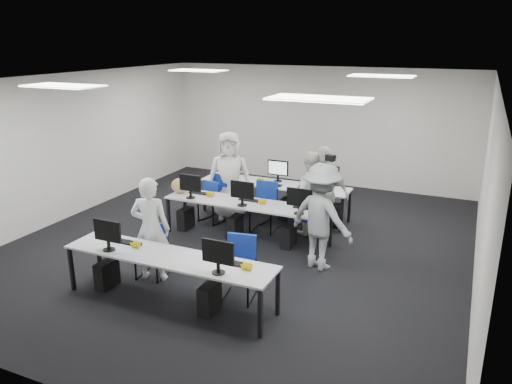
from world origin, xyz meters
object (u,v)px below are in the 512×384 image
at_px(desk_front, 169,259).
at_px(student_0, 151,229).
at_px(desk_mid, 247,205).
at_px(chair_6, 273,212).
at_px(photographer, 321,217).
at_px(chair_3, 264,216).
at_px(student_3, 322,193).
at_px(chair_7, 309,218).
at_px(chair_0, 153,260).
at_px(student_1, 309,193).
at_px(student_2, 229,176).
at_px(chair_1, 239,279).
at_px(chair_5, 217,207).
at_px(chair_4, 306,226).
at_px(chair_2, 214,207).

relative_size(desk_front, student_0, 1.91).
distance_m(desk_mid, chair_6, 1.04).
bearing_deg(photographer, desk_front, 69.98).
height_order(chair_3, photographer, photographer).
relative_size(desk_mid, student_3, 1.79).
bearing_deg(desk_front, chair_7, 74.85).
xyz_separation_m(chair_0, chair_7, (1.67, 2.89, -0.01)).
xyz_separation_m(student_0, photographer, (2.30, 1.47, 0.06)).
height_order(desk_front, student_1, student_1).
xyz_separation_m(chair_0, student_3, (1.98, 2.69, 0.62)).
bearing_deg(student_2, chair_0, -109.23).
height_order(desk_mid, photographer, photographer).
relative_size(chair_6, photographer, 0.47).
relative_size(chair_3, student_3, 0.54).
height_order(chair_1, chair_3, chair_3).
distance_m(desk_front, chair_5, 3.52).
bearing_deg(student_1, photographer, 94.85).
height_order(desk_front, chair_1, chair_1).
bearing_deg(desk_mid, chair_4, 25.80).
xyz_separation_m(chair_1, photographer, (0.78, 1.48, 0.60)).
height_order(desk_front, desk_mid, same).
height_order(desk_mid, chair_6, chair_6).
relative_size(chair_5, chair_6, 1.03).
distance_m(chair_0, chair_2, 2.66).
relative_size(chair_1, chair_5, 1.07).
bearing_deg(photographer, student_0, 51.61).
bearing_deg(student_0, photographer, -163.90).
bearing_deg(chair_2, desk_mid, -15.83).
bearing_deg(student_0, chair_1, 163.01).
distance_m(desk_front, student_0, 0.87).
relative_size(chair_2, student_0, 0.57).
distance_m(chair_4, student_2, 1.99).
distance_m(chair_1, student_2, 3.48).
relative_size(chair_1, student_3, 0.53).
bearing_deg(chair_0, student_1, 51.42).
xyz_separation_m(chair_3, photographer, (1.51, -1.16, 0.59)).
distance_m(chair_3, student_2, 1.18).
xyz_separation_m(desk_front, chair_5, (-1.04, 3.34, -0.40)).
distance_m(desk_mid, student_0, 2.18).
relative_size(chair_0, student_1, 0.52).
height_order(chair_2, student_3, student_3).
xyz_separation_m(desk_mid, chair_1, (0.85, -2.08, -0.38)).
xyz_separation_m(student_0, student_1, (1.65, 2.81, -0.01)).
relative_size(chair_0, chair_6, 1.00).
bearing_deg(student_2, student_1, -26.22).
bearing_deg(chair_1, chair_3, 96.16).
distance_m(chair_0, photographer, 2.81).
height_order(chair_2, photographer, photographer).
xyz_separation_m(student_2, student_3, (2.07, -0.23, -0.04)).
bearing_deg(student_1, chair_5, -20.58).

